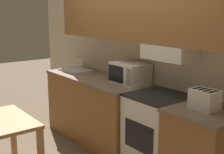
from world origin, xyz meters
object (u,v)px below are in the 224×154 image
at_px(stove_range, 158,135).
at_px(sink_basin, 76,70).
at_px(microwave, 130,73).
at_px(toaster, 205,99).

height_order(stove_range, sink_basin, sink_basin).
relative_size(stove_range, microwave, 1.96).
height_order(stove_range, microwave, microwave).
relative_size(stove_range, sink_basin, 2.01).
distance_m(stove_range, toaster, 0.81).
distance_m(microwave, toaster, 1.22).
bearing_deg(toaster, microwave, 173.79).
relative_size(microwave, toaster, 1.83).
bearing_deg(stove_range, microwave, 170.73).
bearing_deg(toaster, stove_range, 177.02).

